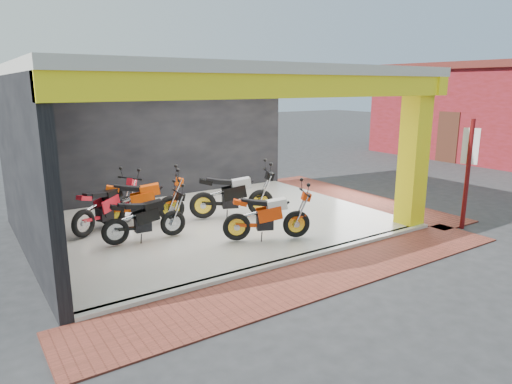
% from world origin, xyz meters
% --- Properties ---
extents(ground, '(80.00, 80.00, 0.00)m').
position_xyz_m(ground, '(0.00, 0.00, 0.00)').
color(ground, '#2D2D30').
rests_on(ground, ground).
extents(showroom_floor, '(8.00, 6.00, 0.10)m').
position_xyz_m(showroom_floor, '(0.00, 2.00, 0.05)').
color(showroom_floor, silver).
rests_on(showroom_floor, ground).
extents(showroom_ceiling, '(8.40, 6.40, 0.20)m').
position_xyz_m(showroom_ceiling, '(0.00, 2.00, 3.60)').
color(showroom_ceiling, beige).
rests_on(showroom_ceiling, corner_column).
extents(back_wall, '(8.20, 0.20, 3.50)m').
position_xyz_m(back_wall, '(0.00, 5.10, 1.75)').
color(back_wall, black).
rests_on(back_wall, ground).
extents(left_wall, '(0.20, 6.20, 3.50)m').
position_xyz_m(left_wall, '(-4.10, 2.00, 1.75)').
color(left_wall, black).
rests_on(left_wall, ground).
extents(corner_column, '(0.50, 0.50, 3.50)m').
position_xyz_m(corner_column, '(3.75, -0.75, 1.75)').
color(corner_column, yellow).
rests_on(corner_column, ground).
extents(header_beam_front, '(8.40, 0.30, 0.40)m').
position_xyz_m(header_beam_front, '(0.00, -1.00, 3.30)').
color(header_beam_front, yellow).
rests_on(header_beam_front, corner_column).
extents(header_beam_right, '(0.30, 6.40, 0.40)m').
position_xyz_m(header_beam_right, '(4.00, 2.00, 3.30)').
color(header_beam_right, yellow).
rests_on(header_beam_right, corner_column).
extents(floor_kerb, '(8.00, 0.20, 0.10)m').
position_xyz_m(floor_kerb, '(0.00, -1.02, 0.05)').
color(floor_kerb, silver).
rests_on(floor_kerb, ground).
extents(paver_front, '(9.00, 1.40, 0.03)m').
position_xyz_m(paver_front, '(0.00, -1.80, 0.01)').
color(paver_front, brown).
rests_on(paver_front, ground).
extents(paver_right, '(1.40, 7.00, 0.03)m').
position_xyz_m(paver_right, '(4.80, 2.00, 0.01)').
color(paver_right, brown).
rests_on(paver_right, ground).
extents(signpost, '(0.15, 0.35, 2.58)m').
position_xyz_m(signpost, '(4.70, -1.55, 1.41)').
color(signpost, '#5A0D0E').
rests_on(signpost, ground).
extents(moto_hero, '(2.11, 1.49, 1.21)m').
position_xyz_m(moto_hero, '(0.79, -0.15, 0.71)').
color(moto_hero, red).
rests_on(moto_hero, showroom_floor).
extents(moto_row_a, '(2.37, 1.60, 1.36)m').
position_xyz_m(moto_row_a, '(1.12, 1.69, 0.78)').
color(moto_row_a, black).
rests_on(moto_row_a, showroom_floor).
extents(moto_row_b, '(1.94, 0.84, 1.16)m').
position_xyz_m(moto_row_b, '(-1.36, 1.44, 0.68)').
color(moto_row_b, black).
rests_on(moto_row_b, showroom_floor).
extents(moto_row_c, '(2.27, 1.45, 1.30)m').
position_xyz_m(moto_row_c, '(-0.96, 2.46, 0.75)').
color(moto_row_c, '#E74A09').
rests_on(moto_row_c, showroom_floor).
extents(moto_row_d, '(2.17, 1.66, 1.26)m').
position_xyz_m(moto_row_d, '(-1.83, 3.06, 0.73)').
color(moto_row_d, red).
rests_on(moto_row_d, showroom_floor).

